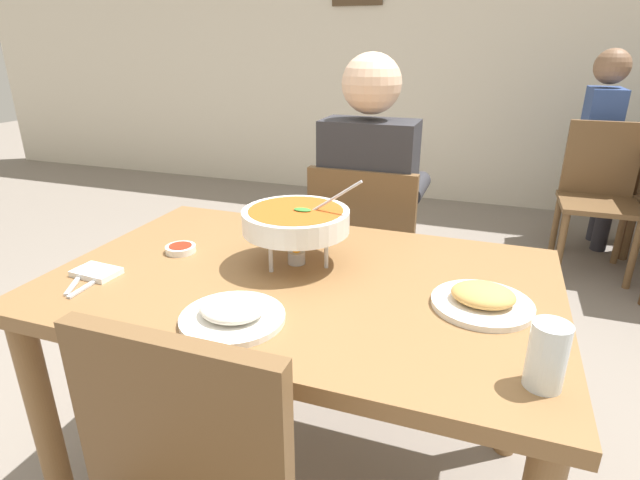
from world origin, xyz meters
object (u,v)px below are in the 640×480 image
diner_main (370,200)px  rice_plate (232,313)px  dining_table_main (302,310)px  appetizer_plate (483,299)px  patron_bg_middle (604,139)px  drink_glass (546,359)px  chair_bg_middle (621,176)px  chair_bg_window (599,189)px  curry_bowl (296,221)px  sauce_dish (181,249)px  chair_diner_main (366,257)px

diner_main → rice_plate: 1.02m
dining_table_main → diner_main: diner_main is taller
appetizer_plate → patron_bg_middle: bearing=76.2°
drink_glass → patron_bg_middle: (0.53, 2.91, -0.06)m
chair_bg_middle → chair_bg_window: bearing=-115.7°
curry_bowl → appetizer_plate: (0.52, -0.09, -0.11)m
diner_main → chair_bg_window: diner_main is taller
appetizer_plate → sauce_dish: (-0.88, 0.05, -0.01)m
sauce_dish → chair_bg_middle: 3.07m
chair_diner_main → sauce_dish: size_ratio=10.00×
rice_plate → chair_bg_middle: 3.17m
drink_glass → diner_main: bearing=119.7°
dining_table_main → appetizer_plate: size_ratio=5.59×
chair_bg_window → curry_bowl: bearing=-117.7°
curry_bowl → rice_plate: (-0.02, -0.35, -0.11)m
chair_bg_window → patron_bg_middle: patron_bg_middle is taller
chair_bg_middle → patron_bg_middle: 0.28m
patron_bg_middle → rice_plate: bearing=-112.2°
rice_plate → appetizer_plate: bearing=25.9°
dining_table_main → diner_main: (0.00, 0.75, 0.11)m
chair_bg_window → patron_bg_middle: (0.05, 0.42, 0.24)m
curry_bowl → chair_bg_middle: 2.86m
sauce_dish → dining_table_main: bearing=-4.8°
dining_table_main → chair_diner_main: (-0.00, 0.72, -0.13)m
drink_glass → chair_bg_middle: size_ratio=0.14×
chair_diner_main → chair_bg_window: bearing=54.3°
dining_table_main → diner_main: bearing=90.0°
drink_glass → patron_bg_middle: 2.96m
chair_diner_main → appetizer_plate: bearing=-57.2°
dining_table_main → chair_bg_window: size_ratio=1.49×
appetizer_plate → chair_bg_middle: chair_bg_middle is taller
chair_diner_main → chair_bg_middle: bearing=56.2°
chair_diner_main → chair_bg_middle: size_ratio=1.00×
appetizer_plate → sauce_dish: size_ratio=2.67×
diner_main → chair_bg_window: (1.08, 1.46, -0.24)m
chair_diner_main → rice_plate: (-0.06, -0.99, 0.26)m
curry_bowl → chair_bg_middle: (1.30, 2.52, -0.37)m
appetizer_plate → sauce_dish: bearing=176.9°
curry_bowl → dining_table_main: bearing=-59.5°
diner_main → sauce_dish: diner_main is taller
diner_main → chair_bg_window: 1.83m
rice_plate → patron_bg_middle: (1.18, 2.90, -0.02)m
chair_bg_window → chair_bg_middle: bearing=64.3°
rice_plate → drink_glass: 0.65m
chair_diner_main → patron_bg_middle: 2.23m
rice_plate → appetizer_plate: same height
curry_bowl → rice_plate: 0.36m
diner_main → appetizer_plate: (0.47, -0.76, 0.02)m
chair_bg_middle → patron_bg_middle: bearing=165.8°
rice_plate → patron_bg_middle: bearing=67.8°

